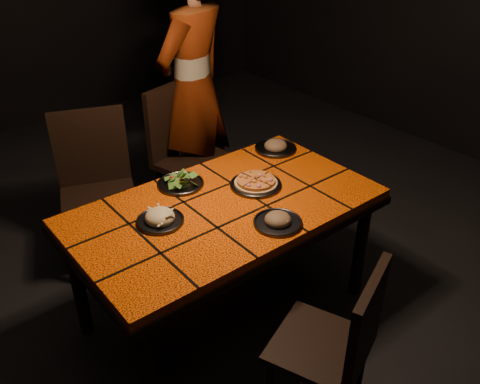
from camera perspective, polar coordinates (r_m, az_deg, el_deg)
room_shell at (r=2.34m, az=-2.01°, el=14.32°), size 6.04×7.04×3.08m
dining_table at (r=2.70m, az=-1.69°, el=-2.76°), size 1.62×0.92×0.75m
chair_near at (r=2.30m, az=11.08°, el=-16.11°), size 0.52×0.52×0.89m
chair_far_left at (r=3.35m, az=-15.86°, el=1.31°), size 0.59×0.59×1.01m
chair_far_right at (r=3.64m, az=-6.26°, el=5.03°), size 0.57×0.57×1.02m
diner at (r=3.68m, az=-5.28°, el=11.40°), size 0.80×0.67×1.89m
plate_pizza at (r=2.81m, az=1.79°, el=0.99°), size 0.29×0.29×0.04m
plate_pasta at (r=2.54m, az=-8.97°, el=-2.97°), size 0.24×0.24×0.08m
plate_salad at (r=2.83m, az=-6.71°, el=1.22°), size 0.26×0.26×0.07m
plate_mushroom_a at (r=2.50m, az=4.27°, el=-3.20°), size 0.24×0.24×0.08m
plate_mushroom_b at (r=3.22m, az=4.03°, el=5.16°), size 0.26×0.26×0.09m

